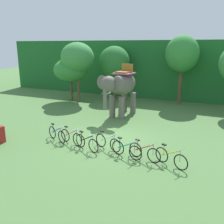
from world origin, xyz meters
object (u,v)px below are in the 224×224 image
object	(u,v)px
tree_center_left	(77,58)
bike_blue	(57,134)
bike_teal	(126,150)
bike_red	(144,152)
bike_yellow	(171,158)
elephant	(121,87)
bike_pink	(71,137)
tree_right	(114,63)
bike_white	(108,142)
tree_center_right	(71,70)
bike_black	(87,143)
tree_far_right	(182,54)

from	to	relation	value
tree_center_left	bike_blue	size ratio (longest dim) A/B	3.37
bike_teal	bike_red	size ratio (longest dim) A/B	1.01
tree_center_left	bike_yellow	bearing A→B (deg)	-41.44
elephant	bike_pink	world-z (taller)	elephant
tree_right	bike_white	xyz separation A→B (m)	(4.83, -11.50, -3.06)
bike_pink	bike_white	size ratio (longest dim) A/B	1.01
tree_right	bike_blue	size ratio (longest dim) A/B	3.16
tree_center_right	bike_black	bearing A→B (deg)	-52.77
bike_pink	bike_yellow	distance (m)	5.39
bike_pink	bike_red	xyz separation A→B (m)	(4.15, -0.23, 0.00)
tree_center_right	bike_teal	world-z (taller)	tree_center_right
bike_red	bike_white	bearing A→B (deg)	169.81
tree_center_right	tree_far_right	xyz separation A→B (m)	(9.59, 2.52, 1.49)
tree_far_right	bike_blue	world-z (taller)	tree_far_right
tree_center_right	bike_pink	xyz separation A→B (m)	(6.05, -9.14, -2.49)
tree_right	bike_red	world-z (taller)	tree_right
tree_center_left	bike_yellow	xyz separation A→B (m)	(10.52, -9.29, -3.65)
bike_black	elephant	bearing A→B (deg)	97.74
tree_center_right	bike_black	xyz separation A→B (m)	(7.21, -9.49, -2.49)
tree_center_left	elephant	xyz separation A→B (m)	(5.43, -2.84, -1.84)
bike_teal	bike_red	xyz separation A→B (m)	(0.85, 0.09, 0.00)
elephant	bike_blue	world-z (taller)	elephant
bike_black	bike_yellow	size ratio (longest dim) A/B	1.03
tree_far_right	elephant	xyz separation A→B (m)	(-3.25, -5.53, -2.16)
bike_blue	bike_pink	size ratio (longest dim) A/B	0.97
bike_red	bike_yellow	size ratio (longest dim) A/B	1.05
bike_black	bike_white	xyz separation A→B (m)	(0.94, 0.50, 0.00)
bike_black	bike_yellow	xyz separation A→B (m)	(4.21, 0.03, 0.00)
elephant	bike_teal	size ratio (longest dim) A/B	2.53
bike_blue	bike_pink	distance (m)	0.96
tree_far_right	bike_black	distance (m)	12.88
bike_blue	bike_teal	xyz separation A→B (m)	(4.26, -0.36, 0.00)
elephant	bike_pink	distance (m)	6.40
bike_red	bike_pink	bearing A→B (deg)	176.88
tree_center_right	bike_yellow	world-z (taller)	tree_center_right
elephant	bike_black	world-z (taller)	elephant
tree_far_right	bike_yellow	xyz separation A→B (m)	(1.84, -11.99, -3.98)
tree_right	bike_yellow	xyz separation A→B (m)	(8.11, -11.97, -3.06)
bike_blue	bike_red	size ratio (longest dim) A/B	0.96
elephant	bike_yellow	size ratio (longest dim) A/B	2.67
elephant	bike_teal	world-z (taller)	elephant
tree_center_left	tree_far_right	bearing A→B (deg)	17.24
tree_center_left	bike_red	xyz separation A→B (m)	(9.29, -9.19, -3.65)
bike_pink	bike_blue	bearing A→B (deg)	177.58
bike_pink	elephant	bearing A→B (deg)	87.33
bike_blue	bike_black	size ratio (longest dim) A/B	0.98
bike_white	bike_teal	bearing A→B (deg)	-21.11
tree_far_right	bike_blue	distance (m)	13.08
tree_center_left	bike_white	size ratio (longest dim) A/B	3.28
tree_center_right	tree_right	bearing A→B (deg)	37.05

